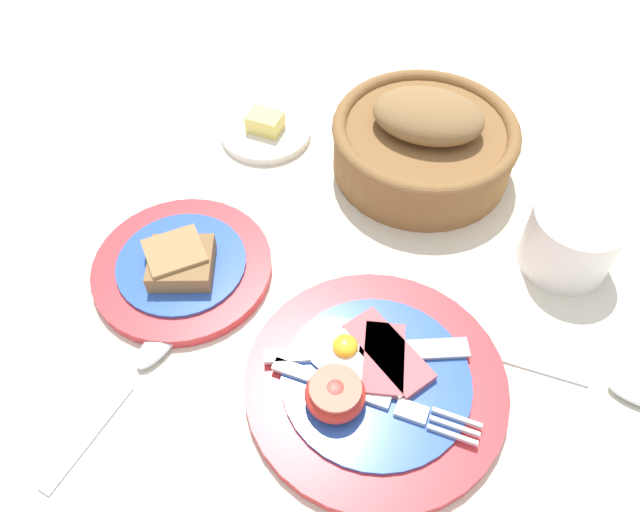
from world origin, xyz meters
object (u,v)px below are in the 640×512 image
object	(u,v)px
bread_basket	(424,141)
teaspoon_near_cup	(617,387)
sugar_cup	(572,238)
teaspoon_by_saucer	(144,363)
butter_dish	(266,130)
breakfast_plate	(371,380)
bread_plate	(182,265)

from	to	relation	value
bread_basket	teaspoon_near_cup	world-z (taller)	bread_basket
sugar_cup	teaspoon_by_saucer	bearing A→B (deg)	-130.13
bread_basket	butter_dish	xyz separation A→B (m)	(-0.19, -0.05, -0.03)
breakfast_plate	butter_dish	world-z (taller)	breakfast_plate
bread_plate	butter_dish	distance (m)	0.22
sugar_cup	bread_basket	world-z (taller)	bread_basket
teaspoon_near_cup	bread_basket	bearing A→B (deg)	136.71
breakfast_plate	bread_basket	bearing A→B (deg)	109.03
bread_plate	bread_basket	world-z (taller)	bread_basket
sugar_cup	butter_dish	size ratio (longest dim) A/B	0.82
sugar_cup	bread_plate	bearing A→B (deg)	-144.43
sugar_cup	butter_dish	world-z (taller)	sugar_cup
bread_plate	sugar_cup	bearing A→B (deg)	35.57
teaspoon_by_saucer	teaspoon_near_cup	world-z (taller)	same
sugar_cup	bread_basket	xyz separation A→B (m)	(-0.19, 0.04, 0.00)
bread_plate	teaspoon_near_cup	size ratio (longest dim) A/B	0.95
teaspoon_by_saucer	teaspoon_near_cup	xyz separation A→B (m)	(0.37, 0.21, 0.00)
bread_basket	teaspoon_by_saucer	xyz separation A→B (m)	(-0.09, -0.37, -0.04)
teaspoon_by_saucer	butter_dish	bearing A→B (deg)	11.55
teaspoon_near_cup	bread_plate	bearing A→B (deg)	-178.52
bread_plate	bread_basket	size ratio (longest dim) A/B	0.87
teaspoon_by_saucer	breakfast_plate	bearing A→B (deg)	-67.51
bread_plate	teaspoon_by_saucer	world-z (taller)	bread_plate
butter_dish	bread_basket	bearing A→B (deg)	16.08
breakfast_plate	sugar_cup	xyz separation A→B (m)	(0.09, 0.23, 0.03)
breakfast_plate	teaspoon_near_cup	xyz separation A→B (m)	(0.19, 0.12, -0.01)
breakfast_plate	butter_dish	size ratio (longest dim) A/B	2.12
bread_plate	sugar_cup	distance (m)	0.39
butter_dish	sugar_cup	bearing A→B (deg)	1.54
breakfast_plate	butter_dish	xyz separation A→B (m)	(-0.28, 0.22, -0.00)
breakfast_plate	bread_basket	size ratio (longest dim) A/B	1.12
bread_plate	teaspoon_by_saucer	size ratio (longest dim) A/B	0.94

